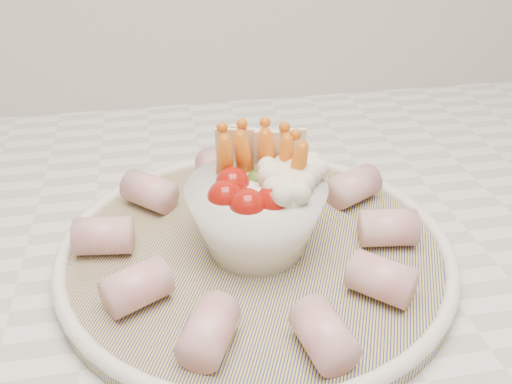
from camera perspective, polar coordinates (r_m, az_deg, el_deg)
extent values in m
cube|color=silver|center=(0.54, -9.82, -5.69)|extent=(2.04, 0.62, 0.04)
cylinder|color=navy|center=(0.49, -0.01, -6.20)|extent=(0.43, 0.43, 0.01)
torus|color=white|center=(0.48, -0.01, -5.49)|extent=(0.33, 0.33, 0.01)
sphere|color=#991109|center=(0.44, -3.11, -0.57)|extent=(0.03, 0.03, 0.03)
sphere|color=#991109|center=(0.43, -0.85, -1.45)|extent=(0.03, 0.03, 0.03)
sphere|color=#991109|center=(0.43, 1.78, -1.02)|extent=(0.03, 0.03, 0.03)
sphere|color=#991109|center=(0.45, -2.37, 0.80)|extent=(0.03, 0.03, 0.03)
sphere|color=#4E7326|center=(0.46, 0.25, 1.04)|extent=(0.02, 0.02, 0.02)
cone|color=#CC5E13|center=(0.47, -1.18, 3.09)|extent=(0.03, 0.04, 0.06)
cone|color=#CC5E13|center=(0.47, 1.10, 3.25)|extent=(0.03, 0.04, 0.06)
cone|color=#CC5E13|center=(0.46, 3.04, 2.73)|extent=(0.03, 0.04, 0.06)
cone|color=#CC5E13|center=(0.46, -3.15, 2.70)|extent=(0.02, 0.04, 0.06)
cone|color=#CC5E13|center=(0.45, 4.12, 1.87)|extent=(0.02, 0.04, 0.06)
sphere|color=white|center=(0.45, 4.04, 0.66)|extent=(0.03, 0.03, 0.03)
sphere|color=white|center=(0.43, 3.19, -0.58)|extent=(0.03, 0.03, 0.03)
sphere|color=white|center=(0.46, 4.87, 1.61)|extent=(0.03, 0.03, 0.03)
sphere|color=white|center=(0.46, 2.31, 1.17)|extent=(0.03, 0.03, 0.03)
cube|color=beige|center=(0.48, 0.07, 4.01)|extent=(0.04, 0.03, 0.05)
cube|color=beige|center=(0.48, 2.31, 3.87)|extent=(0.04, 0.01, 0.05)
cube|color=beige|center=(0.48, -1.44, 4.00)|extent=(0.04, 0.02, 0.05)
cylinder|color=#BF5766|center=(0.49, 13.09, -3.51)|extent=(0.05, 0.04, 0.03)
cylinder|color=#BF5766|center=(0.54, 9.75, 0.57)|extent=(0.06, 0.05, 0.03)
cylinder|color=#BF5766|center=(0.58, 3.26, 2.94)|extent=(0.05, 0.05, 0.03)
cylinder|color=#BF5766|center=(0.56, -4.02, 2.12)|extent=(0.04, 0.05, 0.03)
cylinder|color=#BF5766|center=(0.54, -10.61, 0.07)|extent=(0.05, 0.05, 0.03)
cylinder|color=#BF5766|center=(0.48, -15.00, -4.25)|extent=(0.05, 0.04, 0.03)
cylinder|color=#BF5766|center=(0.43, -11.86, -9.26)|extent=(0.06, 0.05, 0.03)
cylinder|color=#BF5766|center=(0.39, -4.74, -13.71)|extent=(0.05, 0.05, 0.03)
cylinder|color=#BF5766|center=(0.39, 6.80, -13.98)|extent=(0.04, 0.05, 0.03)
cylinder|color=#BF5766|center=(0.43, 12.46, -8.49)|extent=(0.05, 0.05, 0.03)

